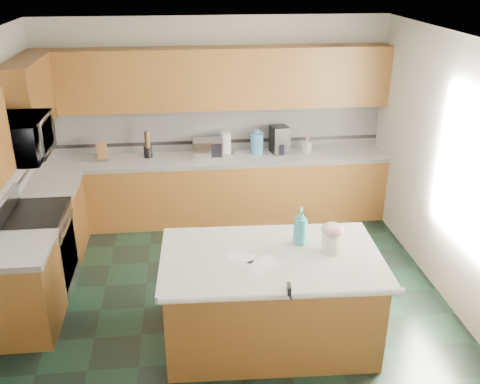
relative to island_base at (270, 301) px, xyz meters
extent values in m
plane|color=black|center=(-0.33, 0.63, -0.43)|extent=(4.60, 4.60, 0.00)
plane|color=white|center=(-0.33, 0.63, 2.27)|extent=(4.60, 4.60, 0.00)
cube|color=silver|center=(-0.33, 2.95, 0.92)|extent=(4.60, 0.04, 2.70)
cube|color=silver|center=(-0.33, -1.69, 0.92)|extent=(4.60, 0.04, 2.70)
cube|color=silver|center=(1.99, 0.63, 0.92)|extent=(0.04, 4.60, 2.70)
cube|color=#44270E|center=(-0.33, 2.63, 0.00)|extent=(4.60, 0.60, 0.86)
cube|color=silver|center=(-0.33, 2.63, 0.46)|extent=(4.60, 0.64, 0.06)
cube|color=#44270E|center=(-0.33, 2.76, 1.51)|extent=(4.60, 0.33, 0.78)
cube|color=silver|center=(-0.33, 2.92, 0.81)|extent=(4.60, 0.02, 0.63)
cube|color=black|center=(-0.33, 2.91, 0.61)|extent=(4.60, 0.01, 0.05)
cube|color=#44270E|center=(-2.33, 1.92, 0.00)|extent=(0.60, 0.82, 0.86)
cube|color=silver|center=(-2.33, 1.92, 0.46)|extent=(0.64, 0.82, 0.06)
cube|color=#44270E|center=(-2.33, 0.39, 0.00)|extent=(0.60, 0.72, 0.86)
cube|color=silver|center=(-2.33, 0.39, 0.46)|extent=(0.64, 0.72, 0.06)
cube|color=silver|center=(-2.61, 1.18, 0.81)|extent=(0.02, 2.30, 0.63)
cube|color=black|center=(-2.61, 1.18, 0.61)|extent=(0.01, 2.30, 0.05)
cube|color=#44270E|center=(-2.46, 2.05, 1.51)|extent=(0.33, 1.09, 0.78)
cube|color=#B7B7BC|center=(-2.33, 1.13, 0.01)|extent=(0.60, 0.76, 0.88)
cube|color=black|center=(-2.04, 1.13, -0.03)|extent=(0.02, 0.68, 0.55)
cube|color=black|center=(-2.33, 1.13, 0.47)|extent=(0.62, 0.78, 0.04)
cylinder|color=#B7B7BC|center=(-2.01, 1.13, 0.35)|extent=(0.02, 0.66, 0.02)
cube|color=#B7B7BC|center=(-2.59, 1.13, 0.59)|extent=(0.06, 0.76, 0.18)
imported|color=#B7B7BC|center=(-2.33, 1.13, 1.30)|extent=(0.50, 0.73, 0.41)
cube|color=#44270E|center=(0.00, 0.00, 0.00)|extent=(1.92, 1.15, 0.86)
cube|color=silver|center=(0.00, 0.00, 0.46)|extent=(2.02, 1.25, 0.06)
cylinder|color=silver|center=(0.00, -0.59, 0.46)|extent=(1.98, 0.14, 0.06)
cylinder|color=silver|center=(0.55, 0.01, 0.59)|extent=(0.24, 0.24, 0.19)
ellipsoid|color=#D39EA4|center=(0.55, 0.01, 0.71)|extent=(0.20, 0.20, 0.13)
cylinder|color=tan|center=(0.55, 0.01, 0.76)|extent=(0.07, 0.02, 0.02)
sphere|color=tan|center=(0.52, 0.01, 0.76)|extent=(0.03, 0.03, 0.03)
sphere|color=tan|center=(0.58, 0.01, 0.76)|extent=(0.03, 0.03, 0.03)
imported|color=teal|center=(0.30, 0.19, 0.67)|extent=(0.16, 0.16, 0.36)
cube|color=white|center=(-0.09, -0.14, 0.49)|extent=(0.36, 0.34, 0.00)
cube|color=white|center=(-0.27, 0.00, 0.49)|extent=(0.29, 0.26, 0.00)
cube|color=black|center=(0.05, -0.57, 0.50)|extent=(0.04, 0.10, 0.09)
cylinder|color=black|center=(0.05, -0.63, 0.48)|extent=(0.02, 0.07, 0.02)
cube|color=#472814|center=(-1.81, 2.68, 0.61)|extent=(0.17, 0.20, 0.27)
cylinder|color=black|center=(-1.22, 2.71, 0.56)|extent=(0.11, 0.11, 0.14)
cylinder|color=#472814|center=(-1.22, 2.71, 0.74)|extent=(0.07, 0.07, 0.21)
cube|color=#B7B7BC|center=(-0.43, 2.68, 0.60)|extent=(0.40, 0.28, 0.23)
cube|color=black|center=(-0.43, 2.55, 0.60)|extent=(0.35, 0.01, 0.19)
cylinder|color=white|center=(-0.18, 2.73, 0.64)|extent=(0.13, 0.13, 0.30)
cylinder|color=#B7B7BC|center=(-0.18, 2.73, 0.50)|extent=(0.20, 0.20, 0.01)
cylinder|color=#4786BB|center=(0.24, 2.69, 0.64)|extent=(0.18, 0.18, 0.29)
cylinder|color=#4786BB|center=(0.24, 2.69, 0.80)|extent=(0.08, 0.08, 0.04)
cube|color=black|center=(0.55, 2.71, 0.67)|extent=(0.26, 0.28, 0.37)
cylinder|color=black|center=(0.55, 2.66, 0.57)|extent=(0.15, 0.15, 0.15)
imported|color=white|center=(0.93, 2.68, 0.59)|extent=(0.13, 0.13, 0.21)
cylinder|color=red|center=(0.93, 2.68, 0.71)|extent=(0.02, 0.02, 0.03)
cube|color=white|center=(1.96, 0.43, 1.07)|extent=(0.02, 1.40, 1.10)
camera|label=1|loc=(-0.72, -4.09, 2.93)|focal=40.00mm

